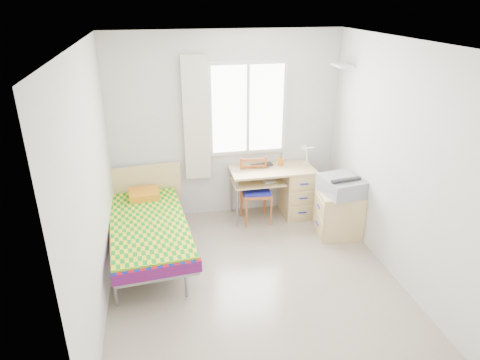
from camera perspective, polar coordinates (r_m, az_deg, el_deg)
name	(u,v)px	position (r m, az deg, el deg)	size (l,w,h in m)	color
floor	(254,279)	(5.03, 1.83, -13.11)	(3.50, 3.50, 0.00)	#BCAD93
ceiling	(257,42)	(4.06, 2.33, 17.87)	(3.50, 3.50, 0.00)	white
wall_back	(226,127)	(6.00, -1.84, 7.04)	(3.20, 3.20, 0.00)	silver
wall_left	(93,188)	(4.32, -19.06, -0.98)	(3.50, 3.50, 0.00)	silver
wall_right	(398,164)	(4.98, 20.28, 2.06)	(3.50, 3.50, 0.00)	silver
window	(248,109)	(5.97, 1.04, 9.45)	(1.10, 0.04, 1.30)	white
curtain	(196,120)	(5.84, -5.85, 8.00)	(0.35, 0.05, 1.70)	beige
floating_shelf	(343,65)	(5.92, 13.51, 14.65)	(0.20, 0.32, 0.03)	white
bed	(149,224)	(5.38, -12.07, -5.79)	(1.07, 2.03, 0.85)	gray
desk	(292,189)	(6.26, 7.01, -1.17)	(1.19, 0.54, 0.74)	tan
chair	(256,187)	(6.02, 2.13, -0.88)	(0.43, 0.43, 0.92)	#995D1D
cabinet	(338,214)	(5.88, 12.98, -4.38)	(0.62, 0.56, 0.61)	#DDBE71
printer	(341,185)	(5.69, 13.35, -0.69)	(0.53, 0.59, 0.23)	#97989E
laptop	(263,166)	(6.08, 3.10, 1.82)	(0.32, 0.21, 0.03)	black
pen_cup	(280,162)	(6.17, 5.42, 2.45)	(0.08, 0.08, 0.10)	orange
task_lamp	(306,153)	(6.06, 8.77, 3.63)	(0.21, 0.31, 0.36)	white
book	(262,181)	(6.02, 2.92, -0.09)	(0.17, 0.24, 0.02)	gray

